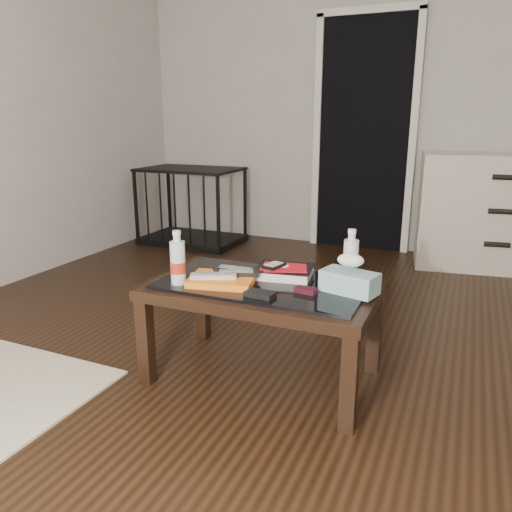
{
  "coord_description": "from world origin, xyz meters",
  "views": [
    {
      "loc": [
        0.51,
        -2.05,
        1.17
      ],
      "look_at": [
        -0.37,
        -0.02,
        0.55
      ],
      "focal_mm": 35.0,
      "sensor_mm": 36.0,
      "label": 1
    }
  ],
  "objects": [
    {
      "name": "tissue_box",
      "position": [
        0.09,
        -0.09,
        0.51
      ],
      "size": [
        0.25,
        0.17,
        0.09
      ],
      "primitive_type": "cube",
      "rotation": [
        0.0,
        0.0,
        -0.26
      ],
      "color": "#226E7D",
      "rests_on": "coffee_table"
    },
    {
      "name": "pet_crate",
      "position": [
        -1.9,
        2.0,
        0.23
      ],
      "size": [
        0.9,
        0.61,
        0.71
      ],
      "rotation": [
        0.0,
        0.0,
        -0.01
      ],
      "color": "black",
      "rests_on": "ground"
    },
    {
      "name": "remote_silver",
      "position": [
        -0.48,
        -0.23,
        0.5
      ],
      "size": [
        0.2,
        0.13,
        0.02
      ],
      "primitive_type": "cube",
      "rotation": [
        0.0,
        0.0,
        0.41
      ],
      "color": "#A5A5A9",
      "rests_on": "magazines"
    },
    {
      "name": "dresser",
      "position": [
        0.74,
        2.23,
        0.45
      ],
      "size": [
        1.26,
        0.66,
        0.9
      ],
      "rotation": [
        0.0,
        0.0,
        0.13
      ],
      "color": "beige",
      "rests_on": "ground"
    },
    {
      "name": "coffee_table",
      "position": [
        -0.29,
        -0.11,
        0.4
      ],
      "size": [
        1.0,
        0.6,
        0.46
      ],
      "color": "black",
      "rests_on": "ground"
    },
    {
      "name": "flip_phone",
      "position": [
        -0.08,
        -0.17,
        0.47
      ],
      "size": [
        0.1,
        0.06,
        0.02
      ],
      "primitive_type": "cube",
      "rotation": [
        0.0,
        0.0,
        -0.13
      ],
      "color": "black",
      "rests_on": "coffee_table"
    },
    {
      "name": "dvd_mailers",
      "position": [
        -0.24,
        -0.01,
        0.51
      ],
      "size": [
        0.21,
        0.17,
        0.01
      ],
      "primitive_type": "cube",
      "rotation": [
        0.0,
        0.0,
        0.18
      ],
      "color": "red",
      "rests_on": "textbook"
    },
    {
      "name": "magazines",
      "position": [
        -0.45,
        -0.2,
        0.48
      ],
      "size": [
        0.32,
        0.26,
        0.03
      ],
      "primitive_type": "cube",
      "rotation": [
        0.0,
        0.0,
        0.21
      ],
      "color": "orange",
      "rests_on": "coffee_table"
    },
    {
      "name": "doorway",
      "position": [
        -0.4,
        2.47,
        1.02
      ],
      "size": [
        0.9,
        0.08,
        2.07
      ],
      "color": "black",
      "rests_on": "ground"
    },
    {
      "name": "remote_black_front",
      "position": [
        -0.41,
        -0.15,
        0.5
      ],
      "size": [
        0.21,
        0.11,
        0.02
      ],
      "primitive_type": "cube",
      "rotation": [
        0.0,
        0.0,
        0.34
      ],
      "color": "black",
      "rests_on": "magazines"
    },
    {
      "name": "water_bottle_left",
      "position": [
        -0.63,
        -0.28,
        0.58
      ],
      "size": [
        0.08,
        0.08,
        0.24
      ],
      "primitive_type": "cylinder",
      "rotation": [
        0.0,
        0.0,
        -0.35
      ],
      "color": "silver",
      "rests_on": "coffee_table"
    },
    {
      "name": "remote_black_back",
      "position": [
        -0.43,
        -0.11,
        0.5
      ],
      "size": [
        0.2,
        0.06,
        0.02
      ],
      "primitive_type": "cube",
      "rotation": [
        0.0,
        0.0,
        0.03
      ],
      "color": "black",
      "rests_on": "magazines"
    },
    {
      "name": "ground",
      "position": [
        0.0,
        0.0,
        0.0
      ],
      "size": [
        5.0,
        5.0,
        0.0
      ],
      "primitive_type": "plane",
      "color": "black",
      "rests_on": "ground"
    },
    {
      "name": "ipod",
      "position": [
        -0.27,
        -0.04,
        0.52
      ],
      "size": [
        0.09,
        0.12,
        0.02
      ],
      "primitive_type": "cube",
      "rotation": [
        0.0,
        0.0,
        -0.24
      ],
      "color": "black",
      "rests_on": "dvd_mailers"
    },
    {
      "name": "wallet",
      "position": [
        -0.24,
        -0.28,
        0.47
      ],
      "size": [
        0.13,
        0.08,
        0.02
      ],
      "primitive_type": "cube",
      "rotation": [
        0.0,
        0.0,
        -0.09
      ],
      "color": "black",
      "rests_on": "coffee_table"
    },
    {
      "name": "water_bottle_right",
      "position": [
        0.06,
        0.05,
        0.58
      ],
      "size": [
        0.08,
        0.08,
        0.24
      ],
      "primitive_type": "cylinder",
      "rotation": [
        0.0,
        0.0,
        0.34
      ],
      "color": "silver",
      "rests_on": "coffee_table"
    },
    {
      "name": "textbook",
      "position": [
        -0.23,
        -0.0,
        0.48
      ],
      "size": [
        0.28,
        0.23,
        0.05
      ],
      "primitive_type": "cube",
      "rotation": [
        0.0,
        0.0,
        0.15
      ],
      "color": "black",
      "rests_on": "coffee_table"
    }
  ]
}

